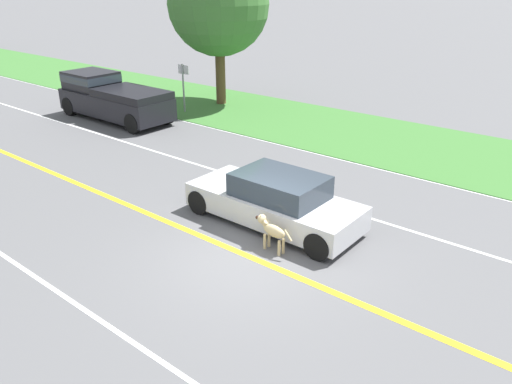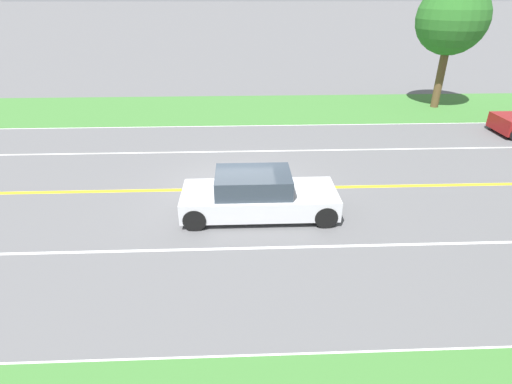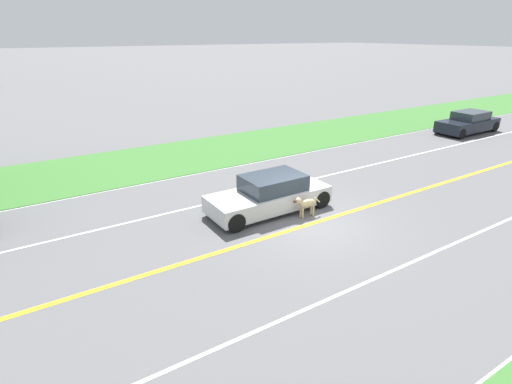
% 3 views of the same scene
% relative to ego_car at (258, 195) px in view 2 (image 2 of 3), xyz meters
% --- Properties ---
extents(ground_plane, '(400.00, 400.00, 0.00)m').
position_rel_ego_car_xyz_m(ground_plane, '(-1.71, -0.57, -0.64)').
color(ground_plane, '#5B5B5E').
extents(centre_divider_line, '(0.18, 160.00, 0.01)m').
position_rel_ego_car_xyz_m(centre_divider_line, '(-1.71, -0.57, -0.63)').
color(centre_divider_line, yellow).
rests_on(centre_divider_line, ground).
extents(lane_edge_line_right, '(0.14, 160.00, 0.01)m').
position_rel_ego_car_xyz_m(lane_edge_line_right, '(5.29, -0.57, -0.63)').
color(lane_edge_line_right, white).
rests_on(lane_edge_line_right, ground).
extents(lane_edge_line_left, '(0.14, 160.00, 0.01)m').
position_rel_ego_car_xyz_m(lane_edge_line_left, '(-8.71, -0.57, -0.63)').
color(lane_edge_line_left, white).
rests_on(lane_edge_line_left, ground).
extents(lane_dash_same_dir, '(0.10, 160.00, 0.01)m').
position_rel_ego_car_xyz_m(lane_dash_same_dir, '(1.79, -0.57, -0.63)').
color(lane_dash_same_dir, white).
rests_on(lane_dash_same_dir, ground).
extents(lane_dash_oncoming, '(0.10, 160.00, 0.01)m').
position_rel_ego_car_xyz_m(lane_dash_oncoming, '(-5.21, -0.57, -0.63)').
color(lane_dash_oncoming, white).
rests_on(lane_dash_oncoming, ground).
extents(grass_verge_left, '(6.00, 160.00, 0.03)m').
position_rel_ego_car_xyz_m(grass_verge_left, '(-11.71, -0.57, -0.62)').
color(grass_verge_left, '#3D7533').
rests_on(grass_verge_left, ground).
extents(ego_car, '(1.83, 4.59, 1.37)m').
position_rel_ego_car_xyz_m(ego_car, '(0.00, 0.00, 0.00)').
color(ego_car, silver).
rests_on(ego_car, ground).
extents(dog, '(0.29, 1.13, 0.83)m').
position_rel_ego_car_xyz_m(dog, '(-1.14, -0.75, -0.11)').
color(dog, '#D1B784').
rests_on(dog, ground).
extents(roadside_tree_left_near, '(3.67, 3.67, 6.53)m').
position_rel_ego_car_xyz_m(roadside_tree_left_near, '(-11.68, 10.66, 4.02)').
color(roadside_tree_left_near, brown).
rests_on(roadside_tree_left_near, ground).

